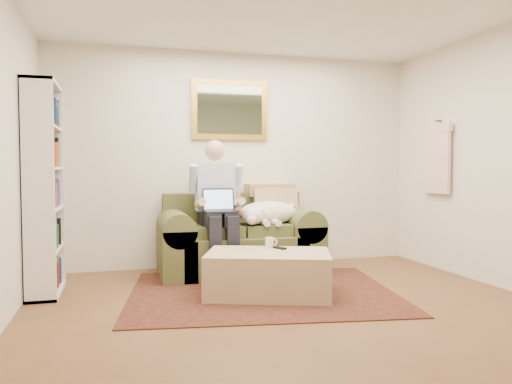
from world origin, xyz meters
name	(u,v)px	position (x,y,z in m)	size (l,w,h in m)	color
room_shell	(298,156)	(0.00, 0.35, 1.30)	(4.51, 5.00, 2.61)	brown
rug	(262,292)	(-0.10, 1.06, 0.01)	(2.49, 2.00, 0.01)	black
sofa	(239,246)	(-0.10, 2.01, 0.31)	(1.79, 0.91, 1.08)	#3F4B27
seated_man	(218,209)	(-0.37, 1.85, 0.75)	(0.59, 0.84, 1.51)	#8C9CD8
laptop	(219,206)	(-0.37, 1.78, 0.79)	(0.35, 0.28, 0.25)	black
sleeping_dog	(268,213)	(0.22, 1.92, 0.69)	(0.74, 0.46, 0.27)	white
ottoman	(268,274)	(-0.07, 0.94, 0.21)	(1.13, 0.72, 0.41)	tan
coffee_mug	(269,242)	(0.01, 1.19, 0.46)	(0.08, 0.08, 0.10)	white
tv_remote	(280,248)	(0.08, 1.08, 0.42)	(0.05, 0.15, 0.02)	black
bookshelf	(44,189)	(-2.10, 1.60, 1.00)	(0.28, 0.80, 2.00)	white
wall_mirror	(230,110)	(-0.10, 2.47, 1.90)	(0.94, 0.04, 0.72)	gold
hanging_shirt	(436,155)	(2.19, 1.60, 1.35)	(0.06, 0.52, 0.90)	#F7D3CC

